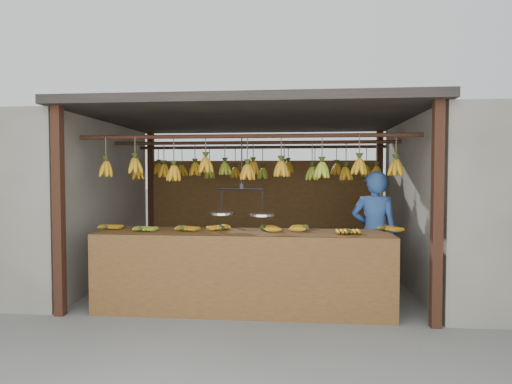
# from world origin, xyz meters

# --- Properties ---
(ground) EXTENTS (80.00, 80.00, 0.00)m
(ground) POSITION_xyz_m (0.00, 0.00, 0.00)
(ground) COLOR #5B5B57
(stall) EXTENTS (4.30, 3.30, 2.40)m
(stall) POSITION_xyz_m (0.00, 0.33, 1.97)
(stall) COLOR black
(stall) RESTS_ON ground
(neighbor_left) EXTENTS (3.00, 3.00, 2.30)m
(neighbor_left) POSITION_xyz_m (-3.60, 0.00, 1.15)
(neighbor_left) COLOR slate
(neighbor_left) RESTS_ON ground
(counter) EXTENTS (3.50, 0.76, 0.96)m
(counter) POSITION_xyz_m (-0.02, -1.22, 0.70)
(counter) COLOR #57381A
(counter) RESTS_ON ground
(hanging_bananas) EXTENTS (3.56, 2.25, 0.39)m
(hanging_bananas) POSITION_xyz_m (0.00, 0.00, 1.61)
(hanging_bananas) COLOR #B47A13
(hanging_bananas) RESTS_ON ground
(balance_scale) EXTENTS (0.78, 0.41, 0.92)m
(balance_scale) POSITION_xyz_m (-0.04, -1.00, 1.14)
(balance_scale) COLOR black
(balance_scale) RESTS_ON ground
(vendor) EXTENTS (0.62, 0.45, 1.60)m
(vendor) POSITION_xyz_m (1.60, -0.30, 0.80)
(vendor) COLOR #3359A5
(vendor) RESTS_ON ground
(bag_bundles) EXTENTS (0.08, 0.26, 1.28)m
(bag_bundles) POSITION_xyz_m (1.94, 1.35, 1.01)
(bag_bundles) COLOR #199926
(bag_bundles) RESTS_ON ground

